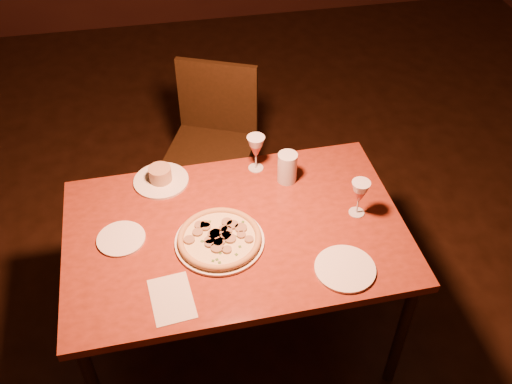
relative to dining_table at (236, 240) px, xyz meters
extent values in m
cube|color=maroon|center=(0.00, 0.00, 0.04)|extent=(1.31, 0.86, 0.04)
cylinder|color=black|center=(-0.60, 0.35, -0.30)|extent=(0.05, 0.05, 0.66)
cylinder|color=black|center=(0.60, -0.35, -0.30)|extent=(0.05, 0.05, 0.66)
cylinder|color=black|center=(0.58, 0.37, -0.30)|extent=(0.05, 0.05, 0.66)
cube|color=black|center=(-0.01, 0.79, -0.19)|extent=(0.54, 0.54, 0.04)
cube|color=black|center=(0.07, 0.97, 0.03)|extent=(0.39, 0.19, 0.40)
cylinder|color=black|center=(-0.23, 0.70, -0.42)|extent=(0.04, 0.04, 0.42)
cylinder|color=black|center=(-0.10, 1.01, -0.42)|extent=(0.04, 0.04, 0.42)
cylinder|color=black|center=(0.08, 0.57, -0.42)|extent=(0.04, 0.04, 0.42)
cylinder|color=black|center=(0.21, 0.88, -0.42)|extent=(0.04, 0.04, 0.42)
cylinder|color=white|center=(-0.07, -0.05, 0.07)|extent=(0.33, 0.33, 0.01)
cylinder|color=beige|center=(-0.07, -0.05, 0.08)|extent=(0.30, 0.30, 0.01)
torus|color=#AF844C|center=(-0.07, -0.05, 0.09)|extent=(0.31, 0.31, 0.02)
cylinder|color=white|center=(-0.26, 0.33, 0.07)|extent=(0.23, 0.23, 0.01)
cylinder|color=tan|center=(-0.26, 0.33, 0.10)|extent=(0.09, 0.09, 0.06)
cylinder|color=silver|center=(0.26, 0.24, 0.13)|extent=(0.08, 0.08, 0.13)
cylinder|color=white|center=(-0.43, 0.03, 0.07)|extent=(0.18, 0.18, 0.01)
cylinder|color=white|center=(0.35, -0.27, 0.07)|extent=(0.22, 0.22, 0.01)
cube|color=beige|center=(-0.27, -0.28, 0.06)|extent=(0.16, 0.22, 0.00)
camera|label=1|loc=(-0.21, -1.49, 1.65)|focal=40.00mm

